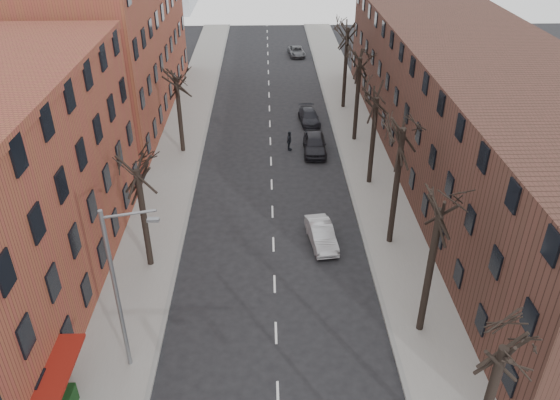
{
  "coord_description": "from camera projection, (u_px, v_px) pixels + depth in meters",
  "views": [
    {
      "loc": [
        -0.37,
        -9.04,
        20.8
      ],
      "look_at": [
        0.4,
        18.96,
        4.0
      ],
      "focal_mm": 35.0,
      "sensor_mm": 36.0,
      "label": 1
    }
  ],
  "objects": [
    {
      "name": "sidewalk_left",
      "position": [
        180.0,
        146.0,
        48.24
      ],
      "size": [
        4.0,
        90.0,
        0.15
      ],
      "primitive_type": "cube",
      "color": "gray",
      "rests_on": "ground"
    },
    {
      "name": "sidewalk_right",
      "position": [
        360.0,
        144.0,
        48.61
      ],
      "size": [
        4.0,
        90.0,
        0.15
      ],
      "primitive_type": "cube",
      "color": "gray",
      "rests_on": "ground"
    },
    {
      "name": "building_left_far",
      "position": [
        102.0,
        41.0,
        52.2
      ],
      "size": [
        12.0,
        28.0,
        14.0
      ],
      "primitive_type": "cube",
      "color": "brown",
      "rests_on": "ground"
    },
    {
      "name": "building_right",
      "position": [
        478.0,
        112.0,
        41.98
      ],
      "size": [
        12.0,
        50.0,
        10.0
      ],
      "primitive_type": "cube",
      "color": "#472821",
      "rests_on": "ground"
    },
    {
      "name": "tree_right_b",
      "position": [
        419.0,
        330.0,
        28.93
      ],
      "size": [
        5.2,
        5.2,
        10.8
      ],
      "primitive_type": null,
      "color": "black",
      "rests_on": "ground"
    },
    {
      "name": "tree_right_c",
      "position": [
        389.0,
        242.0,
        35.78
      ],
      "size": [
        5.2,
        5.2,
        11.6
      ],
      "primitive_type": null,
      "color": "black",
      "rests_on": "ground"
    },
    {
      "name": "tree_right_d",
      "position": [
        369.0,
        183.0,
        42.64
      ],
      "size": [
        5.2,
        5.2,
        10.0
      ],
      "primitive_type": null,
      "color": "black",
      "rests_on": "ground"
    },
    {
      "name": "tree_right_e",
      "position": [
        354.0,
        140.0,
        49.5
      ],
      "size": [
        5.2,
        5.2,
        10.8
      ],
      "primitive_type": null,
      "color": "black",
      "rests_on": "ground"
    },
    {
      "name": "tree_right_f",
      "position": [
        343.0,
        108.0,
        56.36
      ],
      "size": [
        5.2,
        5.2,
        11.6
      ],
      "primitive_type": null,
      "color": "black",
      "rests_on": "ground"
    },
    {
      "name": "tree_left_a",
      "position": [
        151.0,
        265.0,
        33.71
      ],
      "size": [
        5.2,
        5.2,
        9.5
      ],
      "primitive_type": null,
      "color": "black",
      "rests_on": "ground"
    },
    {
      "name": "tree_left_b",
      "position": [
        183.0,
        152.0,
        47.43
      ],
      "size": [
        5.2,
        5.2,
        9.5
      ],
      "primitive_type": null,
      "color": "black",
      "rests_on": "ground"
    },
    {
      "name": "streetlight",
      "position": [
        119.0,
        286.0,
        24.29
      ],
      "size": [
        2.45,
        0.22,
        9.03
      ],
      "color": "slate",
      "rests_on": "ground"
    },
    {
      "name": "silver_sedan",
      "position": [
        321.0,
        234.0,
        35.38
      ],
      "size": [
        2.0,
        4.31,
        1.37
      ],
      "primitive_type": "imported",
      "rotation": [
        0.0,
        0.0,
        0.14
      ],
      "color": "#ACAFB4",
      "rests_on": "ground"
    },
    {
      "name": "parked_car_near",
      "position": [
        315.0,
        144.0,
        46.98
      ],
      "size": [
        2.06,
        4.81,
        1.62
      ],
      "primitive_type": "imported",
      "rotation": [
        0.0,
        0.0,
        -0.03
      ],
      "color": "black",
      "rests_on": "ground"
    },
    {
      "name": "parked_car_mid",
      "position": [
        309.0,
        117.0,
        52.65
      ],
      "size": [
        2.11,
        4.43,
        1.25
      ],
      "primitive_type": "imported",
      "rotation": [
        0.0,
        0.0,
        0.09
      ],
      "color": "black",
      "rests_on": "ground"
    },
    {
      "name": "parked_car_far",
      "position": [
        297.0,
        51.0,
        72.11
      ],
      "size": [
        2.34,
        4.36,
        1.16
      ],
      "primitive_type": "imported",
      "rotation": [
        0.0,
        0.0,
        0.1
      ],
      "color": "#515358",
      "rests_on": "ground"
    },
    {
      "name": "pedestrian_crossing",
      "position": [
        289.0,
        141.0,
        47.28
      ],
      "size": [
        0.65,
        1.1,
        1.75
      ],
      "primitive_type": "imported",
      "rotation": [
        0.0,
        0.0,
        1.34
      ],
      "color": "black",
      "rests_on": "ground"
    }
  ]
}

